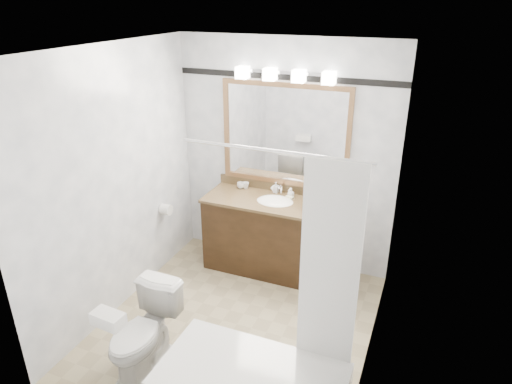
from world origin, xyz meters
TOP-DOWN VIEW (x-y plane):
  - room at (0.00, 0.00)m, footprint 2.42×2.62m
  - vanity at (0.00, 1.02)m, footprint 1.53×0.58m
  - mirror at (0.00, 1.28)m, footprint 1.40×0.04m
  - vanity_light_bar at (0.00, 1.23)m, footprint 1.02×0.14m
  - accent_stripe at (0.00, 1.29)m, footprint 2.40×0.01m
  - tp_roll at (-1.14, 0.66)m, footprint 0.11×0.12m
  - toilet at (-0.48, -0.77)m, footprint 0.40×0.70m
  - tissue_box at (-0.48, -1.12)m, footprint 0.25×0.15m
  - coffee_maker at (0.39, 1.01)m, footprint 0.18×0.21m
  - cup_left at (-0.48, 1.20)m, footprint 0.10×0.10m
  - cup_right at (-0.43, 1.22)m, footprint 0.08×0.08m
  - soap_bottle_a at (-0.07, 1.23)m, footprint 0.06×0.06m
  - soap_bottle_b at (0.12, 1.19)m, footprint 0.08×0.08m
  - soap_bar at (0.12, 1.13)m, footprint 0.10×0.08m

SIDE VIEW (x-z plane):
  - toilet at x=-0.48m, z-range 0.00..0.71m
  - vanity at x=0.00m, z-range -0.04..0.93m
  - tp_roll at x=-1.14m, z-range 0.64..0.76m
  - tissue_box at x=-0.48m, z-range 0.71..0.81m
  - soap_bar at x=0.12m, z-range 0.85..0.88m
  - cup_left at x=-0.48m, z-range 0.85..0.92m
  - cup_right at x=-0.43m, z-range 0.85..0.92m
  - soap_bottle_b at x=0.12m, z-range 0.85..0.94m
  - soap_bottle_a at x=-0.07m, z-range 0.85..0.97m
  - coffee_maker at x=0.39m, z-range 0.85..1.19m
  - room at x=0.00m, z-range -0.01..2.51m
  - mirror at x=0.00m, z-range 0.95..2.05m
  - accent_stripe at x=0.00m, z-range 2.07..2.13m
  - vanity_light_bar at x=0.00m, z-range 2.07..2.19m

